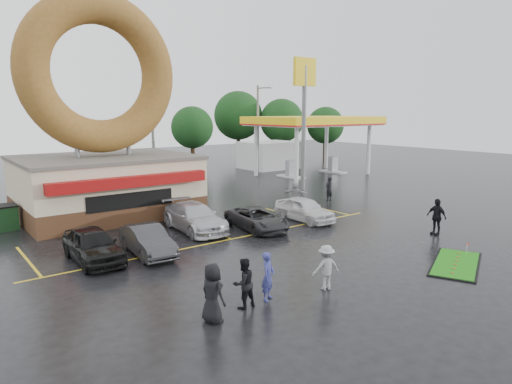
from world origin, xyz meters
TOP-DOWN VIEW (x-y plane):
  - ground at (0.00, 0.00)m, footprint 120.00×120.00m
  - donut_shop at (-3.00, 12.97)m, footprint 10.20×8.70m
  - gas_station at (20.00, 20.94)m, footprint 12.30×13.65m
  - shell_sign at (13.00, 12.00)m, footprint 2.20×0.36m
  - streetlight_mid at (4.00, 20.92)m, footprint 0.40×2.21m
  - streetlight_right at (16.00, 21.92)m, footprint 0.40×2.21m
  - tree_far_a at (26.00, 30.00)m, footprint 5.60×5.60m
  - tree_far_b at (32.00, 28.00)m, footprint 4.90×4.90m
  - tree_far_c at (22.00, 34.00)m, footprint 6.30×6.30m
  - tree_far_d at (14.00, 32.00)m, footprint 4.90×4.90m
  - car_black at (-6.73, 4.14)m, footprint 1.77×4.35m
  - car_dgrey at (-4.45, 3.60)m, footprint 1.69×4.13m
  - car_silver at (-0.62, 6.03)m, footprint 2.40×5.23m
  - car_grey at (2.22, 4.18)m, footprint 2.34×4.49m
  - car_white at (5.69, 4.05)m, footprint 1.72×4.15m
  - person_blue at (-3.25, -3.62)m, footprint 0.74×0.66m
  - person_blackjkt at (-4.29, -3.63)m, footprint 0.84×0.66m
  - person_hoodie at (-0.98, -4.17)m, footprint 1.21×0.90m
  - person_bystander at (-5.67, -3.90)m, footprint 0.74×1.00m
  - person_cameraman at (9.11, -2.41)m, footprint 0.56×1.16m
  - person_walker_near at (7.95, 7.36)m, footprint 1.39×1.63m
  - person_walker_far at (11.35, 7.47)m, footprint 0.65×0.45m
  - putting_green at (5.44, -5.63)m, footprint 4.55×3.36m

SIDE VIEW (x-z plane):
  - ground at x=0.00m, z-range 0.00..0.00m
  - putting_green at x=5.44m, z-range -0.23..0.30m
  - car_grey at x=2.22m, z-range 0.00..1.21m
  - car_dgrey at x=-4.45m, z-range 0.00..1.33m
  - car_white at x=5.69m, z-range 0.00..1.41m
  - car_black at x=-6.73m, z-range 0.00..1.48m
  - car_silver at x=-0.62m, z-range 0.00..1.48m
  - person_hoodie at x=-0.98m, z-range 0.00..1.67m
  - person_blackjkt at x=-4.29m, z-range 0.00..1.70m
  - person_blue at x=-3.25m, z-range 0.00..1.70m
  - person_walker_far at x=11.35m, z-range 0.00..1.73m
  - person_walker_near at x=7.95m, z-range 0.00..1.77m
  - person_bystander at x=-5.67m, z-range 0.00..1.88m
  - person_cameraman at x=9.11m, z-range 0.00..1.93m
  - gas_station at x=20.00m, z-range 0.75..6.65m
  - donut_shop at x=-3.00m, z-range -2.29..11.21m
  - tree_far_b at x=32.00m, z-range 1.03..8.03m
  - tree_far_d at x=14.00m, z-range 1.03..8.03m
  - streetlight_mid at x=4.00m, z-range 0.28..9.28m
  - streetlight_right at x=16.00m, z-range 0.28..9.28m
  - tree_far_a at x=26.00m, z-range 1.18..9.18m
  - tree_far_c at x=22.00m, z-range 1.34..10.34m
  - shell_sign at x=13.00m, z-range 2.08..12.68m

